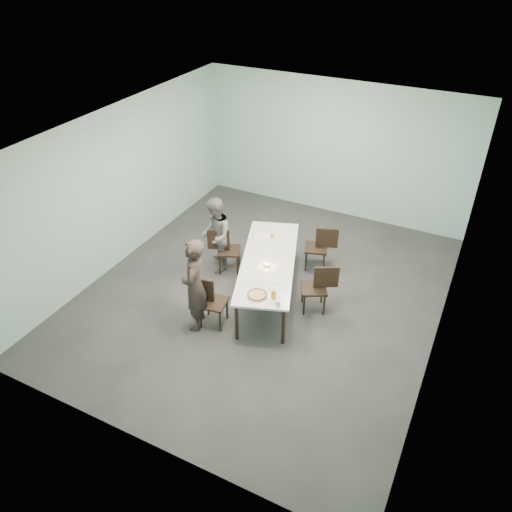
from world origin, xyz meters
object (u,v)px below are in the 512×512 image
at_px(beer_glass, 274,294).
at_px(water_tumbler, 278,303).
at_px(chair_far_right, 320,245).
at_px(diner_near, 195,285).
at_px(tealight, 267,265).
at_px(chair_near_left, 209,298).
at_px(table, 268,263).
at_px(diner_far, 216,235).
at_px(chair_far_left, 225,247).
at_px(chair_near_right, 319,285).
at_px(pizza, 257,295).
at_px(amber_tumbler, 272,235).
at_px(side_plate, 274,280).

xyz_separation_m(beer_glass, water_tumbler, (0.13, -0.13, -0.03)).
distance_m(chair_far_right, diner_near, 2.79).
bearing_deg(tealight, chair_near_left, -123.36).
bearing_deg(tealight, beer_glass, -57.59).
bearing_deg(table, diner_near, -118.95).
distance_m(table, diner_far, 1.28).
relative_size(chair_far_left, diner_far, 0.59).
height_order(chair_near_right, beer_glass, beer_glass).
bearing_deg(chair_far_left, diner_far, 165.55).
xyz_separation_m(diner_near, pizza, (0.97, 0.28, -0.06)).
xyz_separation_m(water_tumbler, amber_tumbler, (-0.91, 1.75, -0.01)).
bearing_deg(pizza, chair_near_left, -170.91).
xyz_separation_m(table, diner_far, (-1.24, 0.31, 0.05)).
distance_m(chair_far_left, tealight, 1.27).
relative_size(chair_far_right, side_plate, 4.83).
relative_size(diner_near, pizza, 4.85).
bearing_deg(amber_tumbler, chair_far_left, -155.77).
bearing_deg(water_tumbler, beer_glass, 135.72).
bearing_deg(chair_near_left, chair_near_right, 27.61).
xyz_separation_m(diner_near, side_plate, (1.03, 0.76, -0.07)).
xyz_separation_m(chair_near_left, chair_near_right, (1.49, 1.14, 0.00)).
height_order(table, diner_near, diner_near).
bearing_deg(chair_near_left, pizza, -0.74).
height_order(chair_far_left, amber_tumbler, chair_far_left).
relative_size(chair_far_left, water_tumbler, 9.67).
relative_size(chair_near_left, chair_far_right, 1.00).
relative_size(chair_near_left, side_plate, 4.83).
bearing_deg(side_plate, beer_glass, -65.18).
relative_size(diner_near, beer_glass, 10.99).
bearing_deg(diner_far, beer_glass, 26.55).
distance_m(chair_far_left, beer_glass, 2.05).
relative_size(pizza, amber_tumbler, 4.25).
xyz_separation_m(chair_near_right, amber_tumbler, (-1.20, 0.67, 0.29)).
distance_m(chair_near_right, beer_glass, 1.08).
height_order(chair_near_right, pizza, chair_near_right).
relative_size(chair_far_left, chair_near_right, 1.00).
height_order(beer_glass, amber_tumbler, beer_glass).
relative_size(chair_near_right, pizza, 2.56).
bearing_deg(tealight, diner_far, 159.31).
bearing_deg(side_plate, diner_near, -143.55).
relative_size(beer_glass, water_tumbler, 1.67).
height_order(chair_near_left, beer_glass, beer_glass).
bearing_deg(chair_far_right, table, 48.49).
height_order(diner_near, side_plate, diner_near).
xyz_separation_m(chair_near_left, diner_far, (-0.69, 1.42, 0.24)).
bearing_deg(chair_far_left, diner_near, -101.43).
xyz_separation_m(diner_near, diner_far, (-0.54, 1.57, -0.08)).
relative_size(pizza, beer_glass, 2.27).
bearing_deg(amber_tumbler, tealight, -70.47).
relative_size(chair_near_right, side_plate, 4.83).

